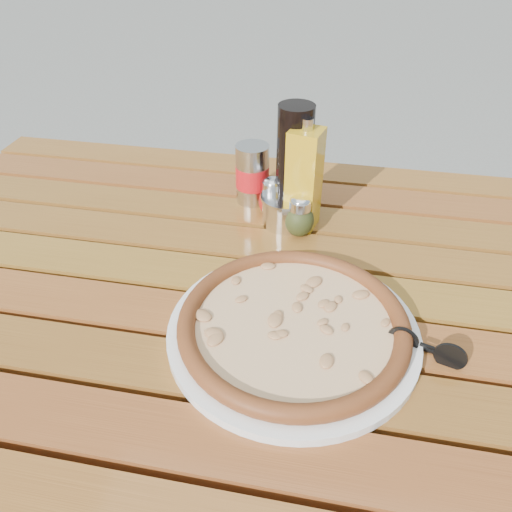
% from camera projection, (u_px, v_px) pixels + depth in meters
% --- Properties ---
extents(ground, '(60.00, 60.00, 0.00)m').
position_uv_depth(ground, '(255.00, 504.00, 1.28)').
color(ground, slate).
rests_on(ground, ground).
extents(table, '(1.40, 0.90, 0.75)m').
position_uv_depth(table, '(254.00, 311.00, 0.87)').
color(table, '#3C1F0D').
rests_on(table, ground).
extents(plate, '(0.45, 0.45, 0.01)m').
position_uv_depth(plate, '(293.00, 331.00, 0.72)').
color(plate, white).
rests_on(plate, table).
extents(pizza, '(0.40, 0.40, 0.03)m').
position_uv_depth(pizza, '(293.00, 324.00, 0.71)').
color(pizza, '#FFE5B6').
rests_on(pizza, plate).
extents(pepper_shaker, '(0.07, 0.07, 0.08)m').
position_uv_depth(pepper_shaker, '(273.00, 198.00, 0.96)').
color(pepper_shaker, red).
rests_on(pepper_shaker, table).
extents(oregano_shaker, '(0.06, 0.06, 0.08)m').
position_uv_depth(oregano_shaker, '(299.00, 216.00, 0.90)').
color(oregano_shaker, '#3A411A').
rests_on(oregano_shaker, table).
extents(dark_bottle, '(0.08, 0.08, 0.22)m').
position_uv_depth(dark_bottle, '(294.00, 164.00, 0.92)').
color(dark_bottle, black).
rests_on(dark_bottle, table).
extents(soda_can, '(0.09, 0.09, 0.12)m').
position_uv_depth(soda_can, '(252.00, 174.00, 0.99)').
color(soda_can, silver).
rests_on(soda_can, table).
extents(olive_oil_cruet, '(0.07, 0.07, 0.21)m').
position_uv_depth(olive_oil_cruet, '(304.00, 179.00, 0.90)').
color(olive_oil_cruet, '#BE8D14').
rests_on(olive_oil_cruet, table).
extents(parmesan_tin, '(0.10, 0.10, 0.07)m').
position_uv_depth(parmesan_tin, '(286.00, 209.00, 0.94)').
color(parmesan_tin, silver).
rests_on(parmesan_tin, table).
extents(sunglasses, '(0.11, 0.05, 0.04)m').
position_uv_depth(sunglasses, '(426.00, 348.00, 0.68)').
color(sunglasses, black).
rests_on(sunglasses, table).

